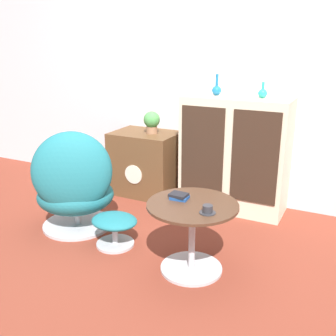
{
  "coord_description": "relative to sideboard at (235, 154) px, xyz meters",
  "views": [
    {
      "loc": [
        1.31,
        -2.14,
        1.51
      ],
      "look_at": [
        -0.02,
        0.5,
        0.55
      ],
      "focal_mm": 42.0,
      "sensor_mm": 36.0,
      "label": 1
    }
  ],
  "objects": [
    {
      "name": "egg_chair",
      "position": [
        -1.03,
        -1.02,
        -0.13
      ],
      "size": [
        0.85,
        0.84,
        0.87
      ],
      "color": "#B7B7BC",
      "rests_on": "ground_plane"
    },
    {
      "name": "ottoman",
      "position": [
        -0.58,
        -1.11,
        -0.35
      ],
      "size": [
        0.36,
        0.31,
        0.25
      ],
      "color": "#B7B7BC",
      "rests_on": "ground_plane"
    },
    {
      "name": "coffee_table",
      "position": [
        0.08,
        -1.16,
        -0.21
      ],
      "size": [
        0.61,
        0.61,
        0.49
      ],
      "color": "#B7B7BC",
      "rests_on": "ground_plane"
    },
    {
      "name": "vase_leftmost",
      "position": [
        -0.2,
        0.0,
        0.57
      ],
      "size": [
        0.08,
        0.08,
        0.19
      ],
      "color": "#196699",
      "rests_on": "sideboard"
    },
    {
      "name": "potted_plant",
      "position": [
        -0.85,
        -0.03,
        0.23
      ],
      "size": [
        0.16,
        0.16,
        0.22
      ],
      "color": "#996B4C",
      "rests_on": "tv_console"
    },
    {
      "name": "tv_console",
      "position": [
        -0.93,
        -0.03,
        -0.21
      ],
      "size": [
        0.65,
        0.49,
        0.64
      ],
      "color": "brown",
      "rests_on": "ground_plane"
    },
    {
      "name": "wall_back",
      "position": [
        -0.31,
        0.24,
        0.78
      ],
      "size": [
        6.4,
        0.06,
        2.6
      ],
      "color": "silver",
      "rests_on": "ground_plane"
    },
    {
      "name": "ground_plane",
      "position": [
        -0.31,
        -1.21,
        -0.52
      ],
      "size": [
        12.0,
        12.0,
        0.0
      ],
      "primitive_type": "plane",
      "color": "brown"
    },
    {
      "name": "book_stack",
      "position": [
        -0.03,
        -1.13,
        -0.01
      ],
      "size": [
        0.13,
        0.1,
        0.04
      ],
      "color": "#1E478C",
      "rests_on": "coffee_table"
    },
    {
      "name": "vase_inner_left",
      "position": [
        0.21,
        0.0,
        0.57
      ],
      "size": [
        0.08,
        0.08,
        0.13
      ],
      "color": "teal",
      "rests_on": "sideboard"
    },
    {
      "name": "sideboard",
      "position": [
        0.0,
        0.0,
        0.0
      ],
      "size": [
        0.95,
        0.43,
        1.05
      ],
      "color": "beige",
      "rests_on": "ground_plane"
    },
    {
      "name": "teacup",
      "position": [
        0.22,
        -1.25,
        -0.01
      ],
      "size": [
        0.1,
        0.1,
        0.05
      ],
      "color": "#2D2D33",
      "rests_on": "coffee_table"
    }
  ]
}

